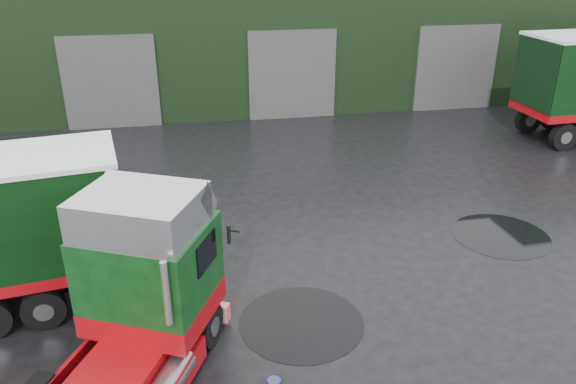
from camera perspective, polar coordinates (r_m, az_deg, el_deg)
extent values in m
plane|color=black|center=(13.76, 3.44, -9.62)|extent=(100.00, 100.00, 0.00)
cube|color=black|center=(31.77, -1.73, 15.89)|extent=(32.00, 12.00, 6.00)
cylinder|color=black|center=(12.62, 1.36, -13.11)|extent=(2.75, 2.75, 0.01)
cylinder|color=black|center=(17.04, 20.78, -4.15)|extent=(2.72, 2.72, 0.01)
cylinder|color=black|center=(16.26, -21.82, -5.74)|extent=(3.98, 3.98, 0.01)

